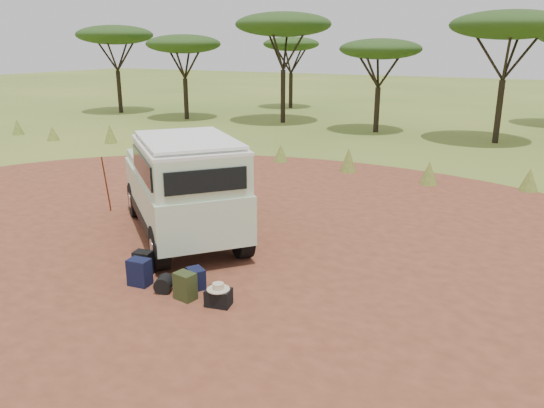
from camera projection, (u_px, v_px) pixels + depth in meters
The scene contains 13 objects.
ground at pixel (210, 250), 12.06m from camera, with size 140.00×140.00×0.00m, color #516F27.
dirt_clearing at pixel (210, 250), 12.06m from camera, with size 23.00×23.00×0.01m, color brown.
grass_fringe at pixel (350, 162), 19.18m from camera, with size 36.60×1.60×0.90m.
acacia_treeline at pixel (443, 36), 26.95m from camera, with size 46.70×13.20×6.26m.
safari_vehicle at pixel (183, 188), 12.59m from camera, with size 5.27×4.91×2.54m.
walking_staff at pixel (106, 185), 14.48m from camera, with size 0.04×0.04×1.68m, color maroon.
backpack_black at pixel (144, 263), 10.74m from camera, with size 0.37×0.27×0.50m, color black.
backpack_navy at pixel (140, 272), 10.26m from camera, with size 0.41×0.29×0.54m, color #111836.
backpack_olive at pixel (185, 286), 9.69m from camera, with size 0.38×0.27×0.52m, color #2E3C1B.
duffel_navy at pixel (196, 279), 10.14m from camera, with size 0.36×0.27×0.40m, color #111836.
hard_case at pixel (219, 298), 9.48m from camera, with size 0.45×0.32×0.32m, color black.
stuff_sack at pixel (164, 284), 10.01m from camera, with size 0.32×0.32×0.32m, color black.
safari_hat at pixel (218, 287), 9.42m from camera, with size 0.41×0.41×0.12m.
Camera 1 is at (6.63, -9.18, 4.51)m, focal length 35.00 mm.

